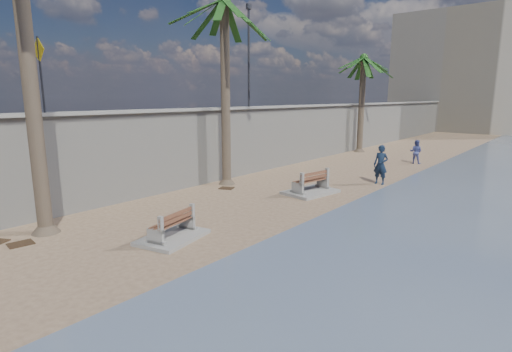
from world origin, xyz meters
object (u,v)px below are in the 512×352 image
Objects in this scene: bench_near at (172,227)px; person_a at (381,162)px; palm_mid at (224,4)px; person_b at (416,151)px; palm_back at (364,59)px; bench_far at (311,184)px.

person_a reaches higher than bench_near.
palm_mid reaches higher than person_b.
palm_back reaches higher than person_b.
person_a is (5.81, -10.10, -5.72)m from palm_back.
bench_near is 11.32m from person_a.
bench_far is 0.27× the size of palm_mid.
person_a is at bearing 66.89° from bench_far.
palm_back is (-4.11, 21.27, 6.44)m from bench_near.
bench_near is 0.91× the size of bench_far.
palm_back is 12.98m from person_a.
person_a is (1.69, 11.17, 0.72)m from bench_near.
palm_back is at bearing 107.01° from bench_far.
person_b is at bearing 86.86° from bench_near.
palm_back is (-4.22, 13.81, 6.39)m from bench_far.
bench_far is (0.11, 7.46, 0.05)m from bench_near.
bench_far is at bearing -72.99° from palm_back.
person_b is at bearing 96.67° from person_a.
palm_back reaches higher than person_a.
palm_mid is 10.20m from person_a.
bench_near is 0.29× the size of palm_back.
bench_far is at bearing 89.14° from bench_near.
bench_far is 0.32× the size of palm_back.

